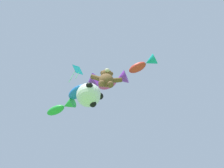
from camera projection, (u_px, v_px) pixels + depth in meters
teddy_bear_kite at (106, 78)px, 9.18m from camera, size 1.68×0.74×1.71m
soccer_ball_kite at (89, 95)px, 7.77m from camera, size 1.21×1.20×1.11m
fish_kite_crimson at (144, 64)px, 10.20m from camera, size 1.69×1.45×0.66m
fish_kite_magenta at (114, 81)px, 10.98m from camera, size 2.03×1.63×0.87m
fish_kite_cobalt at (85, 87)px, 12.07m from camera, size 2.41×2.32×1.02m
fish_kite_emerald at (62, 107)px, 12.52m from camera, size 2.23×1.81×0.79m
diamond_kite at (77, 71)px, 13.25m from camera, size 0.88×0.75×3.03m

